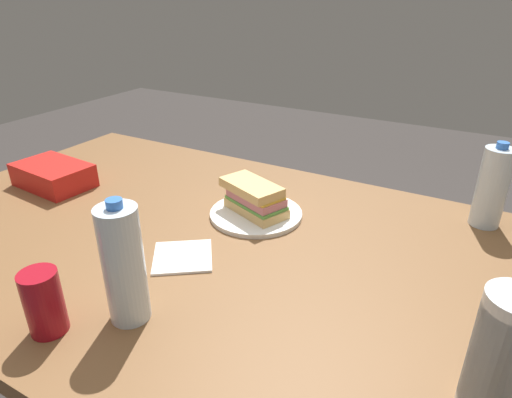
# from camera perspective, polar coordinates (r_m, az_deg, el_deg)

# --- Properties ---
(dining_table) EXTENTS (1.70, 1.03, 0.76)m
(dining_table) POSITION_cam_1_polar(r_m,az_deg,el_deg) (1.14, -6.03, -8.68)
(dining_table) COLOR brown
(dining_table) RESTS_ON ground_plane
(paper_plate) EXTENTS (0.25, 0.25, 0.01)m
(paper_plate) POSITION_cam_1_polar(r_m,az_deg,el_deg) (1.19, -0.00, -1.91)
(paper_plate) COLOR white
(paper_plate) RESTS_ON dining_table
(sandwich) EXTENTS (0.20, 0.15, 0.08)m
(sandwich) POSITION_cam_1_polar(r_m,az_deg,el_deg) (1.17, -0.19, 0.16)
(sandwich) COLOR #DBB26B
(sandwich) RESTS_ON paper_plate
(soda_can_red) EXTENTS (0.07, 0.07, 0.12)m
(soda_can_red) POSITION_cam_1_polar(r_m,az_deg,el_deg) (0.87, -25.60, -11.89)
(soda_can_red) COLOR maroon
(soda_can_red) RESTS_ON dining_table
(chip_bag) EXTENTS (0.24, 0.17, 0.07)m
(chip_bag) POSITION_cam_1_polar(r_m,az_deg,el_deg) (1.49, -24.57, 2.82)
(chip_bag) COLOR red
(chip_bag) RESTS_ON dining_table
(water_bottle_tall) EXTENTS (0.07, 0.07, 0.22)m
(water_bottle_tall) POSITION_cam_1_polar(r_m,az_deg,el_deg) (1.25, 28.07, 1.33)
(water_bottle_tall) COLOR silver
(water_bottle_tall) RESTS_ON dining_table
(plastic_cup_stack) EXTENTS (0.08, 0.08, 0.20)m
(plastic_cup_stack) POSITION_cam_1_polar(r_m,az_deg,el_deg) (0.72, 29.01, -17.30)
(plastic_cup_stack) COLOR silver
(plastic_cup_stack) RESTS_ON dining_table
(water_bottle_spare) EXTENTS (0.07, 0.07, 0.24)m
(water_bottle_spare) POSITION_cam_1_polar(r_m,az_deg,el_deg) (0.82, -16.65, -8.11)
(water_bottle_spare) COLOR silver
(water_bottle_spare) RESTS_ON dining_table
(paper_napkin) EXTENTS (0.18, 0.18, 0.01)m
(paper_napkin) POSITION_cam_1_polar(r_m,az_deg,el_deg) (1.02, -9.21, -7.39)
(paper_napkin) COLOR white
(paper_napkin) RESTS_ON dining_table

